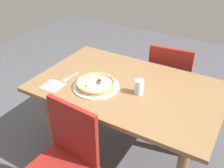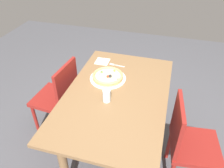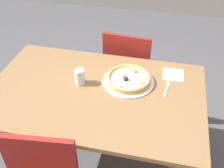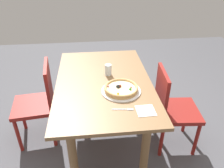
{
  "view_description": "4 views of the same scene",
  "coord_description": "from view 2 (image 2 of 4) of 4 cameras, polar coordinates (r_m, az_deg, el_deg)",
  "views": [
    {
      "loc": [
        -0.72,
        1.47,
        1.78
      ],
      "look_at": [
        0.1,
        0.07,
        0.76
      ],
      "focal_mm": 41.96,
      "sensor_mm": 36.0,
      "label": 1
    },
    {
      "loc": [
        -1.42,
        -0.36,
        1.94
      ],
      "look_at": [
        0.1,
        0.07,
        0.76
      ],
      "focal_mm": 35.12,
      "sensor_mm": 36.0,
      "label": 2
    },
    {
      "loc": [
        0.39,
        -1.26,
        1.85
      ],
      "look_at": [
        0.1,
        0.07,
        0.76
      ],
      "focal_mm": 43.42,
      "sensor_mm": 36.0,
      "label": 3
    },
    {
      "loc": [
        1.78,
        -0.11,
        1.8
      ],
      "look_at": [
        0.1,
        0.07,
        0.76
      ],
      "focal_mm": 35.76,
      "sensor_mm": 36.0,
      "label": 4
    }
  ],
  "objects": [
    {
      "name": "ground_plane",
      "position": [
        2.43,
        0.96,
        -16.14
      ],
      "size": [
        6.0,
        6.0,
        0.0
      ],
      "primitive_type": "plane",
      "color": "#4C4C51"
    },
    {
      "name": "dining_table",
      "position": [
        1.97,
        1.14,
        -5.15
      ],
      "size": [
        1.37,
        0.87,
        0.74
      ],
      "color": "olive",
      "rests_on": "ground"
    },
    {
      "name": "fork",
      "position": [
        2.27,
        0.99,
        4.96
      ],
      "size": [
        0.03,
        0.17,
        0.0
      ],
      "rotation": [
        0.0,
        0.0,
        1.46
      ],
      "color": "silver",
      "rests_on": "dining_table"
    },
    {
      "name": "plate",
      "position": [
        2.07,
        -1.08,
        1.51
      ],
      "size": [
        0.34,
        0.34,
        0.01
      ],
      "primitive_type": "cylinder",
      "color": "white",
      "rests_on": "dining_table"
    },
    {
      "name": "drinking_glass",
      "position": [
        1.79,
        -1.41,
        -3.1
      ],
      "size": [
        0.06,
        0.06,
        0.11
      ],
      "primitive_type": "cylinder",
      "color": "silver",
      "rests_on": "dining_table"
    },
    {
      "name": "napkin",
      "position": [
        2.34,
        -2.54,
        5.9
      ],
      "size": [
        0.14,
        0.14,
        0.0
      ],
      "primitive_type": "cube",
      "rotation": [
        0.0,
        0.0,
        0.03
      ],
      "color": "white",
      "rests_on": "dining_table"
    },
    {
      "name": "pizza",
      "position": [
        2.05,
        -1.08,
        2.08
      ],
      "size": [
        0.29,
        0.29,
        0.05
      ],
      "color": "tan",
      "rests_on": "plate"
    },
    {
      "name": "chair_far",
      "position": [
        2.36,
        -13.61,
        -3.04
      ],
      "size": [
        0.43,
        0.43,
        0.87
      ],
      "rotation": [
        0.0,
        0.0,
        -0.08
      ],
      "color": "maroon",
      "rests_on": "ground"
    },
    {
      "name": "chair_near",
      "position": [
        1.98,
        19.12,
        -13.99
      ],
      "size": [
        0.44,
        0.44,
        0.87
      ],
      "rotation": [
        0.0,
        0.0,
        3.25
      ],
      "color": "maroon",
      "rests_on": "ground"
    }
  ]
}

